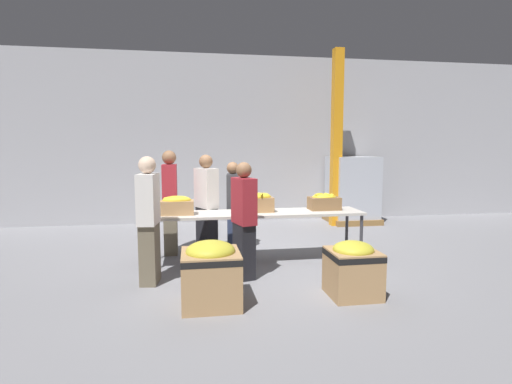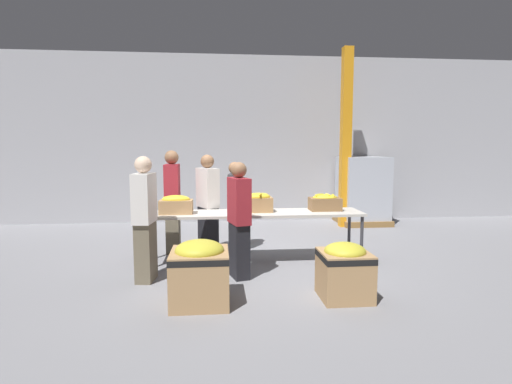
{
  "view_description": "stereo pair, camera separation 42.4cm",
  "coord_description": "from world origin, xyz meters",
  "px_view_note": "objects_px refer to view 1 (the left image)",
  "views": [
    {
      "loc": [
        -0.99,
        -6.07,
        1.79
      ],
      "look_at": [
        0.05,
        0.24,
        1.08
      ],
      "focal_mm": 28.0,
      "sensor_mm": 36.0,
      "label": 1
    },
    {
      "loc": [
        -0.57,
        -6.12,
        1.79
      ],
      "look_at": [
        0.05,
        0.24,
        1.08
      ],
      "focal_mm": 28.0,
      "sensor_mm": 36.0,
      "label": 2
    }
  ],
  "objects_px": {
    "volunteer_1": "(244,221)",
    "volunteer_2": "(170,203)",
    "banana_box_0": "(177,205)",
    "volunteer_0": "(206,205)",
    "donation_bin_0": "(211,271)",
    "pallet_stack_0": "(352,190)",
    "sorting_table": "(255,215)",
    "volunteer_3": "(149,221)",
    "volunteer_4": "(233,207)",
    "support_pillar": "(337,139)",
    "banana_box_2": "(324,202)",
    "donation_bin_1": "(353,267)",
    "banana_box_1": "(258,202)"
  },
  "relations": [
    {
      "from": "volunteer_2",
      "to": "support_pillar",
      "type": "height_order",
      "value": "support_pillar"
    },
    {
      "from": "donation_bin_0",
      "to": "support_pillar",
      "type": "bearing_deg",
      "value": 54.37
    },
    {
      "from": "banana_box_1",
      "to": "banana_box_0",
      "type": "bearing_deg",
      "value": -177.09
    },
    {
      "from": "volunteer_1",
      "to": "volunteer_3",
      "type": "relative_size",
      "value": 0.95
    },
    {
      "from": "volunteer_2",
      "to": "donation_bin_0",
      "type": "distance_m",
      "value": 2.49
    },
    {
      "from": "sorting_table",
      "to": "volunteer_3",
      "type": "xyz_separation_m",
      "value": [
        -1.54,
        -0.75,
        0.09
      ]
    },
    {
      "from": "volunteer_3",
      "to": "sorting_table",
      "type": "bearing_deg",
      "value": -57.39
    },
    {
      "from": "volunteer_4",
      "to": "sorting_table",
      "type": "bearing_deg",
      "value": 26.91
    },
    {
      "from": "sorting_table",
      "to": "pallet_stack_0",
      "type": "distance_m",
      "value": 4.14
    },
    {
      "from": "volunteer_4",
      "to": "support_pillar",
      "type": "height_order",
      "value": "support_pillar"
    },
    {
      "from": "volunteer_0",
      "to": "banana_box_2",
      "type": "bearing_deg",
      "value": 47.09
    },
    {
      "from": "volunteer_1",
      "to": "volunteer_2",
      "type": "distance_m",
      "value": 1.82
    },
    {
      "from": "volunteer_4",
      "to": "support_pillar",
      "type": "bearing_deg",
      "value": 133.46
    },
    {
      "from": "sorting_table",
      "to": "volunteer_1",
      "type": "height_order",
      "value": "volunteer_1"
    },
    {
      "from": "support_pillar",
      "to": "pallet_stack_0",
      "type": "relative_size",
      "value": 2.52
    },
    {
      "from": "pallet_stack_0",
      "to": "banana_box_0",
      "type": "bearing_deg",
      "value": -143.25
    },
    {
      "from": "volunteer_2",
      "to": "banana_box_2",
      "type": "bearing_deg",
      "value": 74.55
    },
    {
      "from": "banana_box_2",
      "to": "volunteer_3",
      "type": "relative_size",
      "value": 0.29
    },
    {
      "from": "donation_bin_1",
      "to": "volunteer_3",
      "type": "bearing_deg",
      "value": 160.21
    },
    {
      "from": "banana_box_0",
      "to": "support_pillar",
      "type": "relative_size",
      "value": 0.12
    },
    {
      "from": "banana_box_0",
      "to": "banana_box_2",
      "type": "height_order",
      "value": "banana_box_0"
    },
    {
      "from": "banana_box_0",
      "to": "volunteer_0",
      "type": "xyz_separation_m",
      "value": [
        0.46,
        0.62,
        -0.1
      ]
    },
    {
      "from": "volunteer_0",
      "to": "volunteer_1",
      "type": "distance_m",
      "value": 1.4
    },
    {
      "from": "volunteer_2",
      "to": "donation_bin_1",
      "type": "bearing_deg",
      "value": 43.06
    },
    {
      "from": "banana_box_0",
      "to": "pallet_stack_0",
      "type": "xyz_separation_m",
      "value": [
        4.06,
        3.03,
        -0.15
      ]
    },
    {
      "from": "banana_box_1",
      "to": "donation_bin_0",
      "type": "relative_size",
      "value": 0.62
    },
    {
      "from": "donation_bin_0",
      "to": "donation_bin_1",
      "type": "distance_m",
      "value": 1.71
    },
    {
      "from": "pallet_stack_0",
      "to": "banana_box_1",
      "type": "bearing_deg",
      "value": -133.39
    },
    {
      "from": "donation_bin_1",
      "to": "support_pillar",
      "type": "relative_size",
      "value": 0.17
    },
    {
      "from": "volunteer_2",
      "to": "pallet_stack_0",
      "type": "distance_m",
      "value": 4.76
    },
    {
      "from": "donation_bin_1",
      "to": "volunteer_0",
      "type": "bearing_deg",
      "value": 126.71
    },
    {
      "from": "volunteer_0",
      "to": "donation_bin_0",
      "type": "distance_m",
      "value": 2.27
    },
    {
      "from": "volunteer_3",
      "to": "donation_bin_1",
      "type": "distance_m",
      "value": 2.66
    },
    {
      "from": "banana_box_1",
      "to": "volunteer_1",
      "type": "height_order",
      "value": "volunteer_1"
    },
    {
      "from": "volunteer_1",
      "to": "donation_bin_0",
      "type": "height_order",
      "value": "volunteer_1"
    },
    {
      "from": "banana_box_2",
      "to": "volunteer_1",
      "type": "height_order",
      "value": "volunteer_1"
    },
    {
      "from": "donation_bin_0",
      "to": "donation_bin_1",
      "type": "xyz_separation_m",
      "value": [
        1.71,
        -0.0,
        -0.03
      ]
    },
    {
      "from": "banana_box_1",
      "to": "donation_bin_0",
      "type": "distance_m",
      "value": 1.95
    },
    {
      "from": "volunteer_2",
      "to": "support_pillar",
      "type": "distance_m",
      "value": 4.29
    },
    {
      "from": "banana_box_1",
      "to": "volunteer_3",
      "type": "bearing_deg",
      "value": -153.92
    },
    {
      "from": "banana_box_0",
      "to": "donation_bin_0",
      "type": "xyz_separation_m",
      "value": [
        0.42,
        -1.6,
        -0.54
      ]
    },
    {
      "from": "banana_box_1",
      "to": "volunteer_3",
      "type": "xyz_separation_m",
      "value": [
        -1.59,
        -0.78,
        -0.11
      ]
    },
    {
      "from": "volunteer_2",
      "to": "pallet_stack_0",
      "type": "relative_size",
      "value": 1.1
    },
    {
      "from": "sorting_table",
      "to": "pallet_stack_0",
      "type": "xyz_separation_m",
      "value": [
        2.86,
        2.99,
        0.04
      ]
    },
    {
      "from": "banana_box_2",
      "to": "banana_box_1",
      "type": "bearing_deg",
      "value": -177.37
    },
    {
      "from": "sorting_table",
      "to": "volunteer_1",
      "type": "bearing_deg",
      "value": -110.6
    },
    {
      "from": "banana_box_2",
      "to": "volunteer_3",
      "type": "height_order",
      "value": "volunteer_3"
    },
    {
      "from": "volunteer_0",
      "to": "volunteer_3",
      "type": "distance_m",
      "value": 1.56
    },
    {
      "from": "banana_box_2",
      "to": "support_pillar",
      "type": "height_order",
      "value": "support_pillar"
    },
    {
      "from": "volunteer_2",
      "to": "volunteer_1",
      "type": "bearing_deg",
      "value": 35.14
    }
  ]
}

